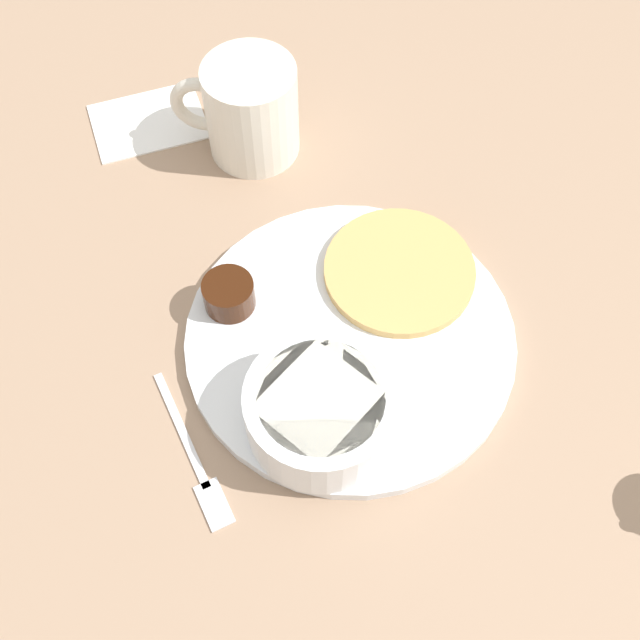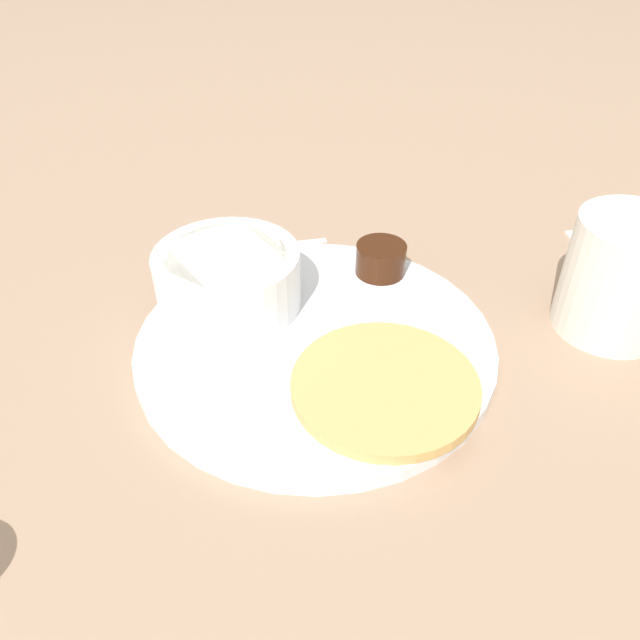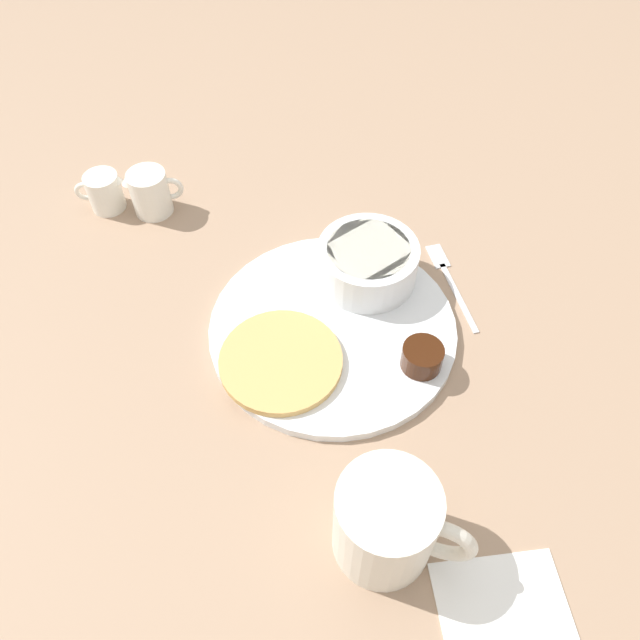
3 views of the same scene
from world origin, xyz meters
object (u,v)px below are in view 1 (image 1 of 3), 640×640
(bowl, at_px, (321,409))
(coffee_mug, at_px, (249,110))
(fork, at_px, (197,466))
(plate, at_px, (350,339))

(bowl, height_order, coffee_mug, coffee_mug)
(coffee_mug, distance_m, fork, 0.35)
(bowl, bearing_deg, fork, 171.47)
(plate, distance_m, fork, 0.17)
(bowl, distance_m, coffee_mug, 0.32)
(coffee_mug, bearing_deg, bowl, -104.28)
(coffee_mug, xyz_separation_m, fork, (-0.18, -0.29, -0.05))
(fork, bearing_deg, coffee_mug, 58.33)
(coffee_mug, bearing_deg, fork, -121.67)
(plate, xyz_separation_m, fork, (-0.16, -0.05, -0.00))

